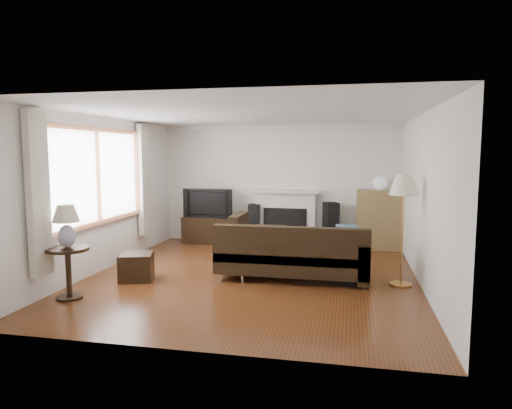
% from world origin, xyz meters
% --- Properties ---
extents(room, '(5.10, 5.60, 2.54)m').
position_xyz_m(room, '(0.00, 0.00, 1.25)').
color(room, '#592D13').
rests_on(room, ground).
extents(window, '(0.12, 2.74, 1.54)m').
position_xyz_m(window, '(-2.45, -0.20, 1.55)').
color(window, brown).
rests_on(window, room).
extents(curtain_near, '(0.10, 0.35, 2.10)m').
position_xyz_m(curtain_near, '(-2.40, -1.72, 1.40)').
color(curtain_near, silver).
rests_on(curtain_near, room).
extents(curtain_far, '(0.10, 0.35, 2.10)m').
position_xyz_m(curtain_far, '(-2.40, 1.32, 1.40)').
color(curtain_far, silver).
rests_on(curtain_far, room).
extents(fireplace, '(1.40, 0.26, 1.15)m').
position_xyz_m(fireplace, '(0.15, 2.64, 0.57)').
color(fireplace, white).
rests_on(fireplace, room).
extents(tv_stand, '(1.11, 0.50, 0.56)m').
position_xyz_m(tv_stand, '(-1.46, 2.47, 0.28)').
color(tv_stand, black).
rests_on(tv_stand, ground).
extents(television, '(1.07, 0.14, 0.61)m').
position_xyz_m(television, '(-1.46, 2.47, 0.86)').
color(television, black).
rests_on(television, tv_stand).
extents(speaker_left, '(0.25, 0.29, 0.85)m').
position_xyz_m(speaker_left, '(-0.50, 2.55, 0.42)').
color(speaker_left, black).
rests_on(speaker_left, ground).
extents(speaker_right, '(0.36, 0.38, 0.92)m').
position_xyz_m(speaker_right, '(1.10, 2.53, 0.46)').
color(speaker_right, black).
rests_on(speaker_right, ground).
extents(bookshelf, '(0.86, 0.41, 1.18)m').
position_xyz_m(bookshelf, '(2.04, 2.52, 0.59)').
color(bookshelf, olive).
rests_on(bookshelf, ground).
extents(globe_lamp, '(0.28, 0.28, 0.28)m').
position_xyz_m(globe_lamp, '(2.04, 2.52, 1.32)').
color(globe_lamp, white).
rests_on(globe_lamp, bookshelf).
extents(sectional_sofa, '(2.48, 1.81, 0.80)m').
position_xyz_m(sectional_sofa, '(0.63, 0.03, 0.40)').
color(sectional_sofa, black).
rests_on(sectional_sofa, ground).
extents(coffee_table, '(1.14, 0.87, 0.39)m').
position_xyz_m(coffee_table, '(0.84, 1.33, 0.20)').
color(coffee_table, '#925E46').
rests_on(coffee_table, ground).
extents(footstool, '(0.60, 0.60, 0.41)m').
position_xyz_m(footstool, '(-1.68, -0.52, 0.20)').
color(footstool, black).
rests_on(footstool, ground).
extents(floor_lamp, '(0.42, 0.42, 1.62)m').
position_xyz_m(floor_lamp, '(2.22, -0.02, 0.81)').
color(floor_lamp, '#BF8842').
rests_on(floor_lamp, ground).
extents(side_table, '(0.55, 0.55, 0.69)m').
position_xyz_m(side_table, '(-2.15, -1.53, 0.34)').
color(side_table, black).
rests_on(side_table, ground).
extents(table_lamp, '(0.34, 0.34, 0.56)m').
position_xyz_m(table_lamp, '(-2.15, -1.53, 0.96)').
color(table_lamp, silver).
rests_on(table_lamp, side_table).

